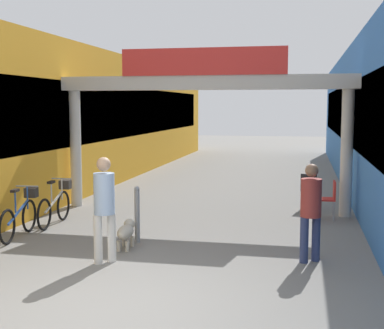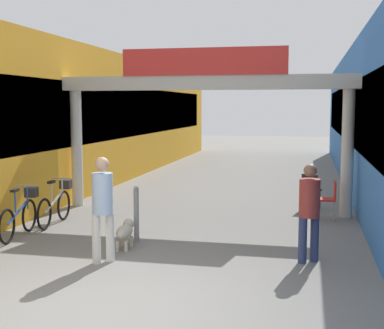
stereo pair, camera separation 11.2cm
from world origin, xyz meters
The scene contains 11 objects.
ground_plane centered at (0.00, 0.00, 0.00)m, with size 80.00×80.00×0.00m, color gray.
storefront_left centered at (-5.09, 11.00, 2.14)m, with size 3.00×26.00×4.28m.
arcade_sign_gateway centered at (0.00, 6.41, 2.77)m, with size 7.40×0.47×3.93m.
pedestrian_with_dog centered at (-0.79, 1.79, 1.00)m, with size 0.48×0.48×1.75m.
pedestrian_companion centered at (2.51, 2.52, 0.93)m, with size 0.48×0.48×1.63m.
dog_on_leash centered at (-0.74, 2.71, 0.31)m, with size 0.30×0.68×0.50m.
bicycle_blue_second centered at (-3.05, 3.12, 0.44)m, with size 0.46×1.69×0.98m.
bicycle_silver_third centered at (-2.88, 4.31, 0.44)m, with size 0.46×1.69×0.98m.
bollard_post_metal centered at (-0.68, 3.18, 0.54)m, with size 0.10×0.10×1.07m.
cafe_chair_red_nearer centered at (2.97, 5.98, 0.54)m, with size 0.40×0.40×0.89m.
cafe_chair_black_farther centered at (2.55, 7.19, 0.54)m, with size 0.51×0.51×0.89m.
Camera 1 is at (2.36, -6.31, 2.57)m, focal length 50.00 mm.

